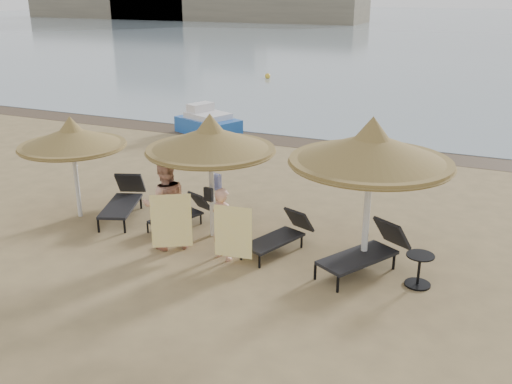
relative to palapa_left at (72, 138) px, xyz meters
The scene contains 20 objects.
ground 3.83m from the palapa_left, ahead, with size 160.00×160.00×0.00m, color #927A4E.
sea 79.57m from the palapa_left, 87.67° to the left, with size 200.00×140.00×0.03m, color slate.
wet_sand_strip 9.66m from the palapa_left, 70.03° to the left, with size 200.00×1.60×0.01m, color #4B3B2A.
far_shore 80.35m from the palapa_left, 105.80° to the left, with size 150.00×54.80×12.00m.
palapa_left is the anchor object (origin of this frame).
palapa_center 3.56m from the palapa_left, ahead, with size 2.84×2.84×2.82m.
palapa_right 7.08m from the palapa_left, ahead, with size 3.13×3.13×3.11m.
lounger_far_left 1.92m from the palapa_left, 28.43° to the left, with size 1.34×2.14×0.91m.
lounger_near_left 3.17m from the palapa_left, 11.10° to the left, with size 1.06×1.66×0.71m.
lounger_near_right 5.50m from the palapa_left, ahead, with size 1.16×1.85×0.79m.
lounger_far_right 7.33m from the palapa_left, ahead, with size 1.61×2.13×0.93m.
side_table 8.37m from the palapa_left, ahead, with size 0.53×0.53×0.64m.
person_left 3.12m from the palapa_left, 12.70° to the right, with size 1.06×0.69×2.31m, color tan.
person_right 4.48m from the palapa_left, ahead, with size 0.83×0.54×1.81m, color tan.
towel_left 3.63m from the palapa_left, 17.12° to the right, with size 0.73×0.44×1.17m.
towel_right 4.89m from the palapa_left, 11.12° to the right, with size 0.78×0.12×1.10m.
bag_patterned 3.65m from the palapa_left, ahead, with size 0.31×0.18×0.38m.
bag_dark 3.67m from the palapa_left, ahead, with size 0.23×0.10×0.31m.
pedal_boat 8.89m from the palapa_left, 97.06° to the left, with size 2.75×2.20×1.12m.
buoy_left 22.81m from the palapa_left, 100.73° to the left, with size 0.34×0.34×0.34m, color yellow.
Camera 1 is at (5.98, -9.71, 5.36)m, focal length 40.00 mm.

